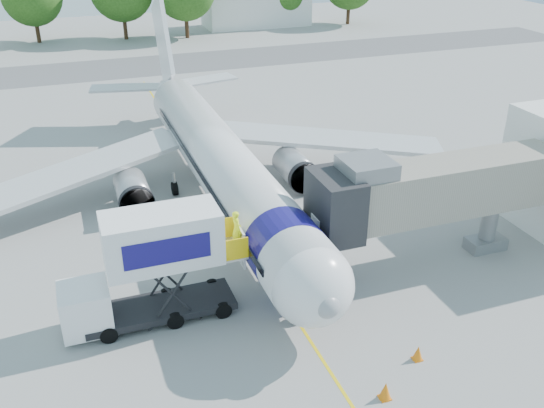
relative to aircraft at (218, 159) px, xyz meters
name	(u,v)px	position (x,y,z in m)	size (l,w,h in m)	color
ground	(238,229)	(0.00, -4.12, -2.95)	(160.00, 160.00, 0.00)	gray
guidance_line	(238,229)	(0.00, -4.12, -2.94)	(0.15, 70.00, 0.01)	yellow
taxiway_strip	(134,67)	(0.00, 37.88, -2.94)	(120.00, 10.00, 0.01)	#59595B
aircraft	(218,159)	(0.00, 0.00, 0.00)	(34.17, 37.73, 11.35)	silver
jet_bridge	(425,192)	(7.99, -11.12, 1.39)	(13.90, 3.20, 6.60)	gray
catering_hiloader	(150,269)	(-6.26, -11.12, -0.19)	(8.54, 2.44, 5.50)	black
safety_cone_a	(418,353)	(3.87, -17.86, -2.61)	(0.45, 0.45, 0.71)	orange
safety_cone_b	(385,391)	(1.41, -19.39, -2.57)	(0.50, 0.50, 0.79)	orange
outbuilding_right	(256,8)	(22.00, 57.88, -0.29)	(16.40, 7.40, 5.30)	silver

